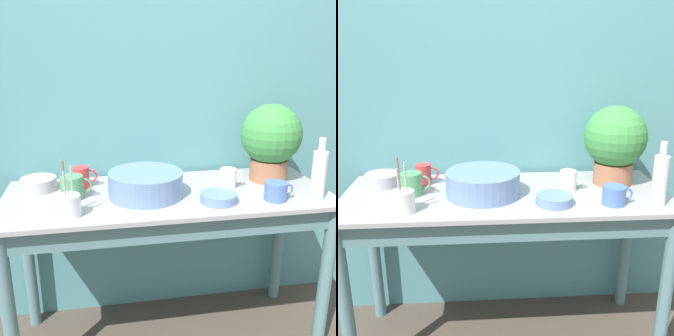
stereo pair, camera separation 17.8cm
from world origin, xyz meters
The scene contains 12 objects.
wall_back centered at (0.00, 0.64, 1.20)m, with size 6.00×0.05×2.40m.
counter_table centered at (0.00, 0.27, 0.65)m, with size 1.50×0.59×0.81m.
potted_plant centered at (0.53, 0.39, 1.03)m, with size 0.30×0.30×0.38m.
bowl_wash_large centered at (-0.11, 0.28, 0.87)m, with size 0.34×0.34×0.11m.
bottle_tall centered at (0.64, 0.10, 0.93)m, with size 0.06×0.06×0.28m.
mug_red centered at (-0.39, 0.44, 0.86)m, with size 0.11×0.08×0.10m.
mug_white centered at (0.30, 0.32, 0.86)m, with size 0.11×0.08×0.09m.
mug_green centered at (-0.43, 0.30, 0.87)m, with size 0.14×0.10×0.10m.
mug_blue centered at (0.45, 0.13, 0.85)m, with size 0.13×0.10×0.08m.
bowl_small_steel centered at (-0.59, 0.44, 0.84)m, with size 0.17×0.17×0.06m.
bowl_small_blue centered at (0.20, 0.15, 0.83)m, with size 0.16×0.16×0.04m.
utensil_cup centered at (-0.43, 0.10, 0.86)m, with size 0.09×0.09×0.23m.
Camera 1 is at (-0.30, -1.38, 1.47)m, focal length 42.00 mm.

